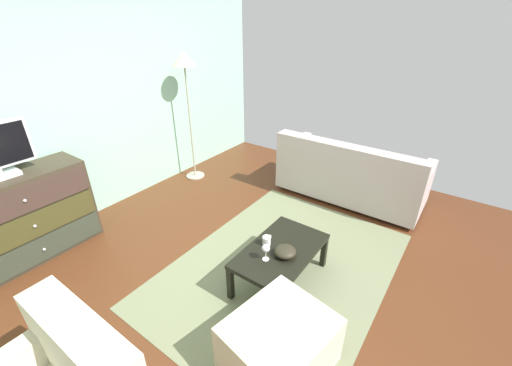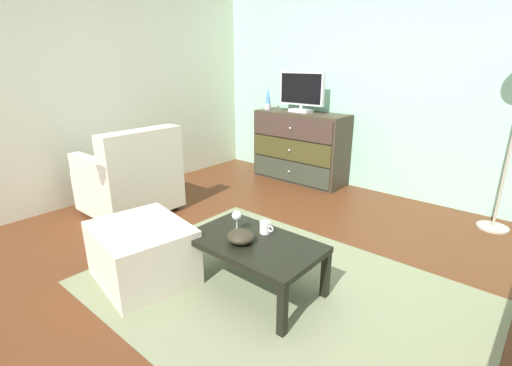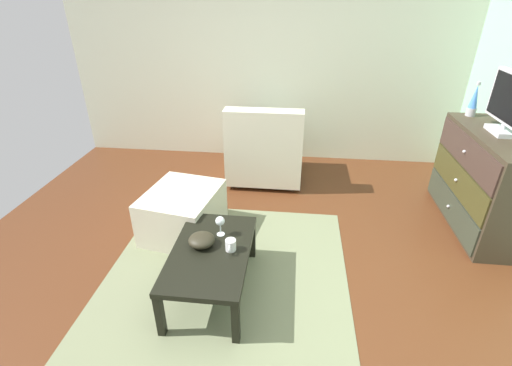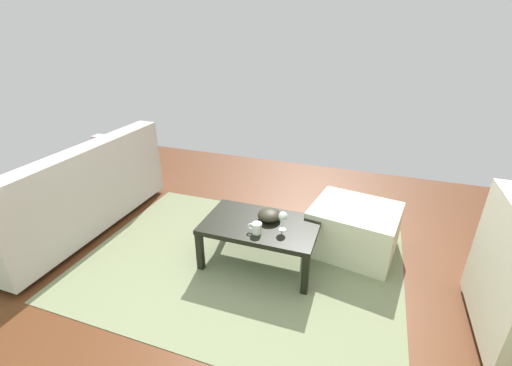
# 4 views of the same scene
# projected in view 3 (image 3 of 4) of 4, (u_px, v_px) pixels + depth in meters

# --- Properties ---
(ground_plane) EXTENTS (5.68, 5.16, 0.05)m
(ground_plane) POSITION_uv_depth(u_px,v_px,m) (250.00, 291.00, 2.78)
(ground_plane) COLOR #512A15
(wall_plain_left) EXTENTS (0.12, 5.16, 2.73)m
(wall_plain_left) POSITION_uv_depth(u_px,v_px,m) (276.00, 50.00, 4.41)
(wall_plain_left) COLOR beige
(wall_plain_left) RESTS_ON ground_plane
(area_rug) EXTENTS (2.60, 1.90, 0.01)m
(area_rug) POSITION_uv_depth(u_px,v_px,m) (218.00, 306.00, 2.61)
(area_rug) COLOR #6F7555
(area_rug) RESTS_ON ground_plane
(dresser) EXTENTS (1.24, 0.49, 0.92)m
(dresser) POSITION_uv_depth(u_px,v_px,m) (484.00, 181.00, 3.34)
(dresser) COLOR #392F22
(dresser) RESTS_ON ground_plane
(tv) EXTENTS (0.64, 0.18, 0.51)m
(tv) POSITION_uv_depth(u_px,v_px,m) (511.00, 103.00, 3.02)
(tv) COLOR silver
(tv) RESTS_ON dresser
(lava_lamp) EXTENTS (0.09, 0.09, 0.33)m
(lava_lamp) POSITION_uv_depth(u_px,v_px,m) (474.00, 101.00, 3.51)
(lava_lamp) COLOR #B7B7BC
(lava_lamp) RESTS_ON dresser
(coffee_table) EXTENTS (0.92, 0.55, 0.38)m
(coffee_table) POSITION_uv_depth(u_px,v_px,m) (211.00, 255.00, 2.60)
(coffee_table) COLOR black
(coffee_table) RESTS_ON ground_plane
(wine_glass) EXTENTS (0.07, 0.07, 0.16)m
(wine_glass) POSITION_uv_depth(u_px,v_px,m) (220.00, 222.00, 2.69)
(wine_glass) COLOR silver
(wine_glass) RESTS_ON coffee_table
(mug) EXTENTS (0.11, 0.08, 0.08)m
(mug) POSITION_uv_depth(u_px,v_px,m) (231.00, 245.00, 2.56)
(mug) COLOR white
(mug) RESTS_ON coffee_table
(bowl_decorative) EXTENTS (0.19, 0.19, 0.09)m
(bowl_decorative) POSITION_uv_depth(u_px,v_px,m) (202.00, 240.00, 2.61)
(bowl_decorative) COLOR #292619
(bowl_decorative) RESTS_ON coffee_table
(armchair) EXTENTS (0.80, 0.84, 0.92)m
(armchair) POSITION_uv_depth(u_px,v_px,m) (265.00, 150.00, 4.21)
(armchair) COLOR #332319
(armchair) RESTS_ON ground_plane
(ottoman) EXTENTS (0.79, 0.71, 0.42)m
(ottoman) POSITION_uv_depth(u_px,v_px,m) (183.00, 212.00, 3.32)
(ottoman) COLOR beige
(ottoman) RESTS_ON ground_plane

